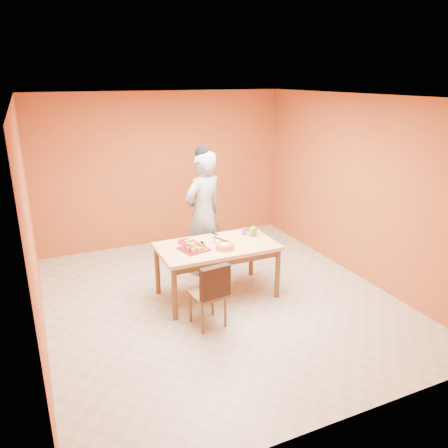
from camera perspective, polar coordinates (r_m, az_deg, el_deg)
name	(u,v)px	position (r m, az deg, el deg)	size (l,w,h in m)	color
floor	(220,299)	(6.13, -0.51, -9.79)	(5.00, 5.00, 0.00)	beige
ceiling	(219,97)	(5.39, -0.60, 16.31)	(5.00, 5.00, 0.00)	white
wall_back	(164,170)	(7.90, -7.88, 7.05)	(4.50, 4.50, 0.00)	#B45B29
wall_left	(30,230)	(5.19, -23.98, -0.66)	(5.00, 5.00, 0.00)	#B45B29
wall_right	(358,188)	(6.80, 17.15, 4.48)	(5.00, 5.00, 0.00)	#B45B29
dining_table	(217,251)	(5.96, -0.94, -3.57)	(1.60, 0.90, 0.76)	#EBBD7B
dining_chair	(208,293)	(5.35, -2.08, -8.97)	(0.44, 0.50, 0.85)	brown
pastry_pile	(194,245)	(5.75, -3.97, -2.71)	(0.30, 0.30, 0.10)	tan
person	(203,214)	(6.60, -2.70, 1.34)	(0.70, 0.46, 1.91)	gray
pastry_platter	(194,249)	(5.77, -3.96, -3.26)	(0.34, 0.34, 0.02)	maroon
red_dinner_plate	(187,242)	(6.03, -4.92, -2.33)	(0.25, 0.25, 0.01)	maroon
white_cake_plate	(225,249)	(5.78, 0.13, -3.23)	(0.26, 0.26, 0.01)	silver
sponge_cake	(225,246)	(5.77, 0.13, -2.91)	(0.25, 0.25, 0.06)	orange
cake_server	(220,239)	(5.91, -0.50, -1.99)	(0.05, 0.28, 0.01)	silver
egg_ornament	(253,231)	(6.24, 3.84, -0.91)	(0.12, 0.10, 0.15)	olive
magenta_glass	(244,231)	(6.29, 2.66, -0.97)	(0.07, 0.07, 0.10)	#C81E80
checker_tin	(247,229)	(6.48, 3.07, -0.72)	(0.09, 0.09, 0.03)	#331F0E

